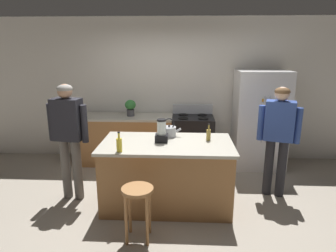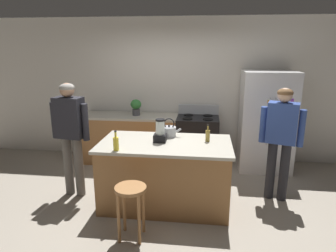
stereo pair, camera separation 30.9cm
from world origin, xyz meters
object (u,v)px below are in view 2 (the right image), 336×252
at_px(potted_plant, 136,106).
at_px(blender_appliance, 160,132).
at_px(refrigerator, 266,121).
at_px(person_by_sink_right, 281,134).
at_px(person_by_island_left, 70,129).
at_px(kitchen_island, 165,174).
at_px(bottle_soda, 116,143).
at_px(stove_range, 197,141).
at_px(bottle_vinegar, 208,135).
at_px(tea_kettle, 169,131).
at_px(bar_stool, 131,198).

relative_size(potted_plant, blender_appliance, 0.96).
bearing_deg(refrigerator, potted_plant, 178.78).
distance_m(person_by_sink_right, potted_plant, 2.63).
xyz_separation_m(refrigerator, person_by_island_left, (-2.99, -1.39, 0.14)).
bearing_deg(kitchen_island, blender_appliance, 153.50).
bearing_deg(potted_plant, person_by_island_left, -113.66).
height_order(refrigerator, bottle_soda, refrigerator).
distance_m(stove_range, bottle_vinegar, 1.51).
height_order(kitchen_island, potted_plant, potted_plant).
bearing_deg(person_by_island_left, tea_kettle, 7.07).
height_order(person_by_sink_right, tea_kettle, person_by_sink_right).
relative_size(person_by_island_left, tea_kettle, 6.11).
xyz_separation_m(person_by_island_left, person_by_sink_right, (2.97, 0.24, -0.03)).
xyz_separation_m(refrigerator, tea_kettle, (-1.58, -1.21, 0.11)).
distance_m(kitchen_island, bar_stool, 0.86).
distance_m(bottle_vinegar, tea_kettle, 0.57).
xyz_separation_m(stove_range, bottle_vinegar, (0.17, -1.40, 0.53)).
xyz_separation_m(bar_stool, bottle_vinegar, (0.85, 0.93, 0.50)).
relative_size(potted_plant, bottle_soda, 1.17).
distance_m(refrigerator, bottle_vinegar, 1.73).
distance_m(bar_stool, blender_appliance, 1.03).
relative_size(kitchen_island, refrigerator, 1.01).
bearing_deg(bottle_soda, refrigerator, 41.14).
relative_size(blender_appliance, bottle_vinegar, 1.33).
xyz_separation_m(blender_appliance, bottle_vinegar, (0.64, 0.08, -0.05)).
bearing_deg(person_by_sink_right, kitchen_island, -167.32).
xyz_separation_m(kitchen_island, person_by_island_left, (-1.39, 0.11, 0.56)).
bearing_deg(kitchen_island, person_by_sink_right, 12.68).
height_order(bar_stool, tea_kettle, tea_kettle).
bearing_deg(stove_range, person_by_sink_right, -44.58).
xyz_separation_m(bar_stool, bottle_soda, (-0.28, 0.42, 0.51)).
relative_size(bar_stool, bottle_soda, 2.52).
height_order(person_by_island_left, bottle_soda, person_by_island_left).
height_order(potted_plant, tea_kettle, potted_plant).
height_order(stove_range, tea_kettle, tea_kettle).
relative_size(stove_range, person_by_island_left, 0.65).
relative_size(kitchen_island, bar_stool, 2.76).
relative_size(potted_plant, tea_kettle, 1.09).
height_order(person_by_island_left, bar_stool, person_by_island_left).
xyz_separation_m(person_by_sink_right, bottle_vinegar, (-1.02, -0.23, 0.01)).
relative_size(bar_stool, bottle_vinegar, 2.73).
relative_size(refrigerator, bottle_soda, 6.89).
bearing_deg(bar_stool, refrigerator, 50.82).
bearing_deg(person_by_sink_right, person_by_island_left, -175.36).
bearing_deg(person_by_sink_right, bottle_vinegar, -166.99).
xyz_separation_m(kitchen_island, blender_appliance, (-0.07, 0.04, 0.59)).
relative_size(stove_range, person_by_sink_right, 0.67).
relative_size(bar_stool, potted_plant, 2.15).
bearing_deg(bottle_vinegar, stove_range, 96.89).
distance_m(kitchen_island, stove_range, 1.58).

